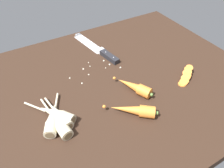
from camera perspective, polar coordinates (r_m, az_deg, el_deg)
name	(u,v)px	position (r cm, az deg, el deg)	size (l,w,h in cm)	color
ground_plane	(110,88)	(90.74, -0.63, -0.91)	(120.00, 90.00, 4.00)	#332116
chefs_knife	(94,46)	(110.75, -4.72, 9.61)	(9.11, 34.78, 4.18)	silver
whole_carrot	(135,87)	(85.36, 5.90, -0.79)	(9.70, 16.76, 4.20)	orange
whole_carrot_second	(134,110)	(77.14, 5.76, -6.71)	(15.53, 13.31, 4.20)	orange
parsnip_front	(52,119)	(76.99, -15.09, -8.71)	(10.79, 18.83, 4.00)	beige
parsnip_mid_left	(58,122)	(75.66, -13.64, -9.53)	(5.49, 20.85, 4.00)	beige
parsnip_mid_right	(56,114)	(78.14, -14.13, -7.48)	(13.74, 18.42, 4.00)	beige
parsnip_back	(60,116)	(77.25, -13.19, -8.00)	(5.47, 18.24, 4.00)	beige
carrot_slice_stack	(186,76)	(95.74, 18.46, 1.92)	(10.59, 7.41, 3.99)	orange
mince_crumbs	(97,68)	(96.90, -3.88, 4.08)	(22.67, 11.98, 0.80)	silver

